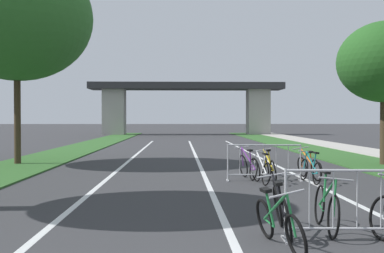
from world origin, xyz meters
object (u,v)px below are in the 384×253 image
at_px(tree_left_cypress_far, 17,17).
at_px(bicycle_white_8, 260,170).
at_px(bicycle_purple_3, 249,166).
at_px(bicycle_black_9, 281,210).
at_px(bicycle_yellow_2, 270,167).
at_px(crowd_barrier_nearest, 357,206).
at_px(crowd_barrier_second, 264,163).
at_px(bicycle_green_0, 326,207).
at_px(bicycle_teal_4, 311,170).
at_px(bicycle_orange_5, 309,167).
at_px(bicycle_green_10, 278,224).

xyz_separation_m(tree_left_cypress_far, bicycle_white_8, (8.50, -5.28, -5.34)).
bearing_deg(bicycle_purple_3, bicycle_black_9, -105.76).
bearing_deg(bicycle_black_9, bicycle_yellow_2, 85.44).
xyz_separation_m(crowd_barrier_nearest, bicycle_white_8, (-0.36, 6.03, -0.15)).
relative_size(crowd_barrier_second, bicycle_green_0, 1.31).
height_order(bicycle_green_0, bicycle_white_8, bicycle_green_0).
relative_size(bicycle_teal_4, bicycle_orange_5, 1.04).
height_order(crowd_barrier_second, bicycle_black_9, crowd_barrier_second).
distance_m(tree_left_cypress_far, bicycle_teal_4, 12.42).
bearing_deg(bicycle_yellow_2, bicycle_orange_5, -5.38).
relative_size(tree_left_cypress_far, bicycle_teal_4, 4.92).
bearing_deg(bicycle_purple_3, bicycle_green_0, -98.90).
bearing_deg(bicycle_black_9, bicycle_green_10, -100.58).
height_order(bicycle_purple_3, bicycle_black_9, bicycle_purple_3).
relative_size(bicycle_yellow_2, bicycle_teal_4, 1.01).
height_order(bicycle_white_8, bicycle_green_10, bicycle_green_10).
bearing_deg(bicycle_yellow_2, bicycle_white_8, -116.53).
bearing_deg(crowd_barrier_nearest, bicycle_teal_4, 80.04).
height_order(bicycle_yellow_2, bicycle_orange_5, bicycle_orange_5).
bearing_deg(crowd_barrier_nearest, bicycle_green_0, 113.90).
bearing_deg(bicycle_purple_3, bicycle_teal_4, -35.10).
bearing_deg(bicycle_green_0, bicycle_black_9, 19.29).
xyz_separation_m(crowd_barrier_nearest, bicycle_green_10, (-1.24, -0.38, -0.17)).
bearing_deg(crowd_barrier_nearest, tree_left_cypress_far, 128.06).
height_order(crowd_barrier_nearest, bicycle_white_8, crowd_barrier_nearest).
distance_m(crowd_barrier_nearest, bicycle_purple_3, 6.81).
bearing_deg(tree_left_cypress_far, bicycle_green_10, -56.92).
bearing_deg(bicycle_white_8, crowd_barrier_second, 55.48).
xyz_separation_m(tree_left_cypress_far, bicycle_black_9, (7.84, -10.90, -5.32)).
xyz_separation_m(bicycle_green_0, bicycle_purple_3, (-0.29, 6.19, 0.01)).
xyz_separation_m(crowd_barrier_nearest, bicycle_orange_5, (1.23, 6.83, -0.16)).
distance_m(bicycle_yellow_2, bicycle_purple_3, 0.65).
height_order(crowd_barrier_nearest, bicycle_green_0, crowd_barrier_nearest).
height_order(crowd_barrier_nearest, bicycle_teal_4, crowd_barrier_nearest).
height_order(bicycle_teal_4, bicycle_black_9, bicycle_black_9).
relative_size(crowd_barrier_second, bicycle_green_10, 1.28).
bearing_deg(bicycle_yellow_2, bicycle_green_0, -93.39).
distance_m(bicycle_teal_4, bicycle_orange_5, 0.76).
height_order(bicycle_orange_5, bicycle_green_10, bicycle_orange_5).
bearing_deg(bicycle_yellow_2, bicycle_teal_4, -41.08).
bearing_deg(bicycle_teal_4, bicycle_black_9, -114.67).
xyz_separation_m(bicycle_green_0, bicycle_yellow_2, (0.35, 6.34, -0.03)).
relative_size(crowd_barrier_second, bicycle_black_9, 1.30).
height_order(crowd_barrier_nearest, bicycle_black_9, crowd_barrier_nearest).
relative_size(bicycle_green_0, bicycle_teal_4, 0.99).
bearing_deg(bicycle_white_8, bicycle_green_0, -98.69).
bearing_deg(bicycle_purple_3, bicycle_white_8, -87.23).
height_order(tree_left_cypress_far, crowd_barrier_second, tree_left_cypress_far).
bearing_deg(bicycle_white_8, bicycle_orange_5, 16.93).
xyz_separation_m(bicycle_green_0, bicycle_teal_4, (1.33, 5.49, -0.02)).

